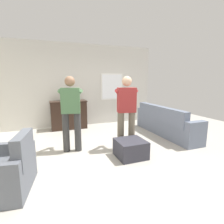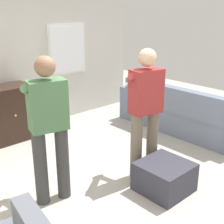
# 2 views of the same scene
# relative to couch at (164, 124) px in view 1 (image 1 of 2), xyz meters

# --- Properties ---
(ground) EXTENTS (10.40, 10.40, 0.00)m
(ground) POSITION_rel_couch_xyz_m (-1.99, -0.65, -0.33)
(ground) COLOR #B2ADA3
(wall_back_with_window) EXTENTS (5.20, 0.15, 2.80)m
(wall_back_with_window) POSITION_rel_couch_xyz_m (-1.97, 2.01, 1.07)
(wall_back_with_window) COLOR beige
(wall_back_with_window) RESTS_ON ground
(couch) EXTENTS (0.57, 2.41, 0.85)m
(couch) POSITION_rel_couch_xyz_m (0.00, 0.00, 0.00)
(couch) COLOR slate
(couch) RESTS_ON ground
(armchair) EXTENTS (0.77, 0.97, 0.85)m
(armchair) POSITION_rel_couch_xyz_m (-3.80, -1.43, -0.04)
(armchair) COLOR slate
(armchair) RESTS_ON ground
(sideboard_cabinet) EXTENTS (1.17, 0.49, 0.93)m
(sideboard_cabinet) POSITION_rel_couch_xyz_m (-2.55, 1.65, 0.14)
(sideboard_cabinet) COLOR black
(sideboard_cabinet) RESTS_ON ground
(bottle_wine_green) EXTENTS (0.06, 0.06, 0.28)m
(bottle_wine_green) POSITION_rel_couch_xyz_m (-2.51, 1.64, 0.70)
(bottle_wine_green) COLOR #593314
(bottle_wine_green) RESTS_ON sideboard_cabinet
(bottle_liquor_amber) EXTENTS (0.07, 0.07, 0.32)m
(bottle_liquor_amber) POSITION_rel_couch_xyz_m (-2.73, 1.71, 0.73)
(bottle_liquor_amber) COLOR #1E4C23
(bottle_liquor_amber) RESTS_ON sideboard_cabinet
(ottoman) EXTENTS (0.58, 0.58, 0.36)m
(ottoman) POSITION_rel_couch_xyz_m (-1.63, -1.03, -0.14)
(ottoman) COLOR #33333D
(ottoman) RESTS_ON ground
(person_standing_left) EXTENTS (0.54, 0.51, 1.68)m
(person_standing_left) POSITION_rel_couch_xyz_m (-2.72, -0.26, 0.61)
(person_standing_left) COLOR #383838
(person_standing_left) RESTS_ON ground
(person_standing_right) EXTENTS (0.55, 0.51, 1.68)m
(person_standing_right) POSITION_rel_couch_xyz_m (-1.53, -0.60, 0.61)
(person_standing_right) COLOR #6B6051
(person_standing_right) RESTS_ON ground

